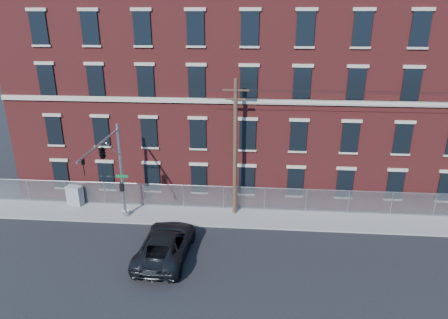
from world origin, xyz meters
TOP-DOWN VIEW (x-y plane):
  - ground at (0.00, 0.00)m, footprint 140.00×140.00m
  - sidewalk at (12.00, 5.00)m, footprint 65.00×3.00m
  - mill_building at (12.00, 13.93)m, footprint 55.30×14.32m
  - chain_link_fence at (12.00, 6.30)m, footprint 59.06×0.06m
  - traffic_signal_mast at (-6.00, 2.18)m, footprint 0.90×6.75m
  - utility_pole_near at (2.00, 5.60)m, footprint 1.80×0.28m
  - pickup_truck at (-1.91, -0.26)m, footprint 3.11×6.32m
  - utility_cabinet at (-10.45, 6.00)m, footprint 1.34×0.91m

SIDE VIEW (x-z plane):
  - ground at x=0.00m, z-range 0.00..0.00m
  - sidewalk at x=12.00m, z-range 0.00..0.12m
  - pickup_truck at x=-1.91m, z-range 0.00..1.73m
  - utility_cabinet at x=-10.45m, z-range 0.12..1.65m
  - chain_link_fence at x=12.00m, z-range 0.13..1.98m
  - utility_pole_near at x=2.00m, z-range 0.34..10.34m
  - traffic_signal_mast at x=-6.00m, z-range 1.89..8.89m
  - mill_building at x=12.00m, z-range 0.00..16.30m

